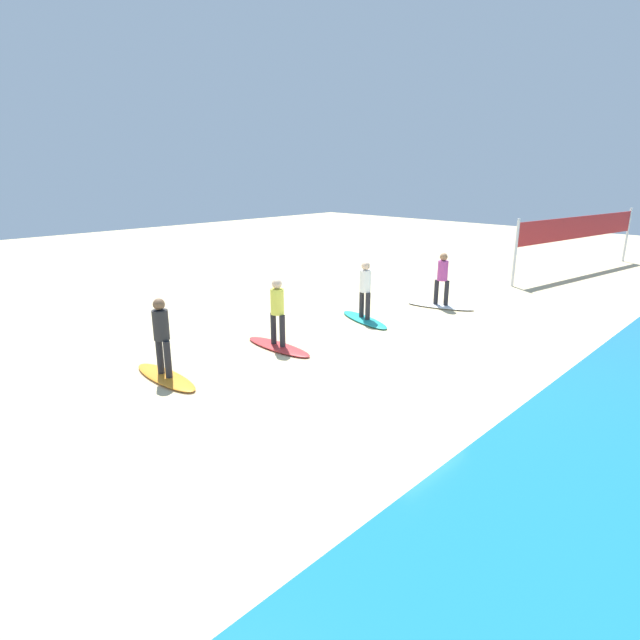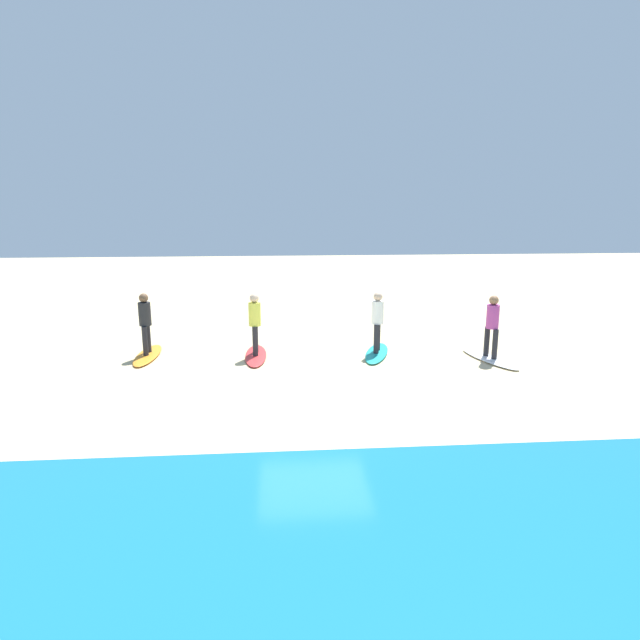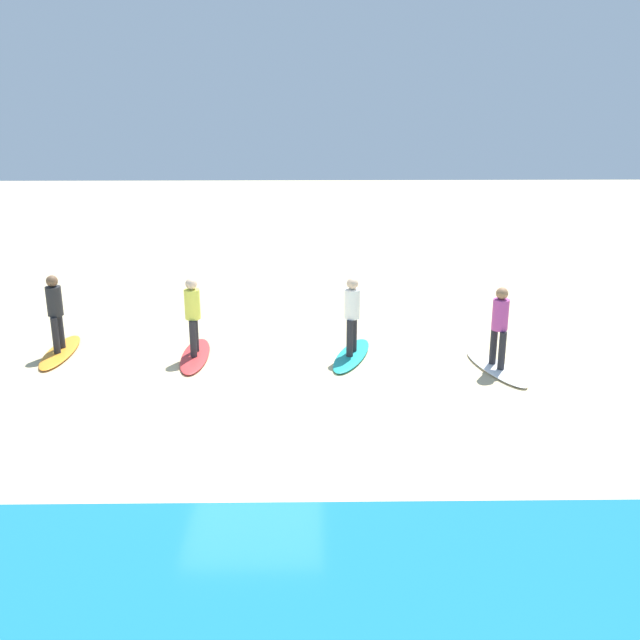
{
  "view_description": "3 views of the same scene",
  "coord_description": "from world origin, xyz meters",
  "px_view_note": "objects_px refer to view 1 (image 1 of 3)",
  "views": [
    {
      "loc": [
        9.15,
        6.26,
        4.2
      ],
      "look_at": [
        0.84,
        -1.76,
        0.79
      ],
      "focal_mm": 28.74,
      "sensor_mm": 36.0,
      "label": 1
    },
    {
      "loc": [
        0.72,
        10.99,
        4.07
      ],
      "look_at": [
        -0.34,
        -2.42,
        1.05
      ],
      "focal_mm": 29.52,
      "sensor_mm": 36.0,
      "label": 2
    },
    {
      "loc": [
        -1.03,
        11.91,
        5.66
      ],
      "look_at": [
        -1.24,
        -2.27,
        0.96
      ],
      "focal_mm": 41.71,
      "sensor_mm": 36.0,
      "label": 3
    }
  ],
  "objects_px": {
    "surfer_red": "(277,307)",
    "surfer_orange": "(161,332)",
    "surfboard_red": "(278,347)",
    "volleyball_net": "(580,230)",
    "surfboard_teal": "(364,320)",
    "surfer_teal": "(365,286)",
    "surfer_white": "(442,275)",
    "surfboard_orange": "(166,377)",
    "surfboard_white": "(440,306)"
  },
  "relations": [
    {
      "from": "surfer_white",
      "to": "surfboard_orange",
      "type": "distance_m",
      "value": 9.17
    },
    {
      "from": "surfboard_teal",
      "to": "surfer_teal",
      "type": "height_order",
      "value": "surfer_teal"
    },
    {
      "from": "surfboard_white",
      "to": "surfer_teal",
      "type": "bearing_deg",
      "value": -122.49
    },
    {
      "from": "surfer_white",
      "to": "surfer_red",
      "type": "distance_m",
      "value": 6.2
    },
    {
      "from": "surfer_red",
      "to": "surfer_orange",
      "type": "xyz_separation_m",
      "value": [
        2.9,
        -0.26,
        0.0
      ]
    },
    {
      "from": "surfboard_red",
      "to": "volleyball_net",
      "type": "distance_m",
      "value": 15.35
    },
    {
      "from": "surfer_white",
      "to": "volleyball_net",
      "type": "xyz_separation_m",
      "value": [
        -8.99,
        1.02,
        0.75
      ]
    },
    {
      "from": "surfboard_teal",
      "to": "surfboard_orange",
      "type": "height_order",
      "value": "same"
    },
    {
      "from": "surfboard_teal",
      "to": "surfer_teal",
      "type": "relative_size",
      "value": 1.28
    },
    {
      "from": "surfboard_orange",
      "to": "surfer_orange",
      "type": "relative_size",
      "value": 1.28
    },
    {
      "from": "surfer_white",
      "to": "surfer_orange",
      "type": "height_order",
      "value": "same"
    },
    {
      "from": "surfboard_teal",
      "to": "surfboard_orange",
      "type": "distance_m",
      "value": 6.19
    },
    {
      "from": "surfer_red",
      "to": "surfboard_orange",
      "type": "relative_size",
      "value": 0.78
    },
    {
      "from": "surfboard_orange",
      "to": "surfboard_teal",
      "type": "bearing_deg",
      "value": 87.84
    },
    {
      "from": "surfboard_red",
      "to": "surfer_orange",
      "type": "relative_size",
      "value": 1.28
    },
    {
      "from": "volleyball_net",
      "to": "surfboard_teal",
      "type": "bearing_deg",
      "value": -8.56
    },
    {
      "from": "surfer_teal",
      "to": "surfer_orange",
      "type": "relative_size",
      "value": 1.0
    },
    {
      "from": "surfboard_teal",
      "to": "surfer_orange",
      "type": "relative_size",
      "value": 1.28
    },
    {
      "from": "surfer_red",
      "to": "surfboard_white",
      "type": "bearing_deg",
      "value": 172.72
    },
    {
      "from": "surfboard_teal",
      "to": "surfer_red",
      "type": "distance_m",
      "value": 3.43
    },
    {
      "from": "surfer_white",
      "to": "surfboard_red",
      "type": "bearing_deg",
      "value": -7.28
    },
    {
      "from": "volleyball_net",
      "to": "surfer_orange",
      "type": "bearing_deg",
      "value": -6.54
    },
    {
      "from": "surfboard_white",
      "to": "surfer_teal",
      "type": "xyz_separation_m",
      "value": [
        2.87,
        -0.76,
        0.99
      ]
    },
    {
      "from": "surfboard_white",
      "to": "surfer_white",
      "type": "height_order",
      "value": "surfer_white"
    },
    {
      "from": "surfer_red",
      "to": "volleyball_net",
      "type": "bearing_deg",
      "value": 173.19
    },
    {
      "from": "surfboard_red",
      "to": "surfer_red",
      "type": "xyz_separation_m",
      "value": [
        0.0,
        0.0,
        0.99
      ]
    },
    {
      "from": "surfboard_teal",
      "to": "surfer_orange",
      "type": "distance_m",
      "value": 6.27
    },
    {
      "from": "surfboard_red",
      "to": "volleyball_net",
      "type": "relative_size",
      "value": 0.23
    },
    {
      "from": "surfboard_white",
      "to": "surfboard_teal",
      "type": "bearing_deg",
      "value": -122.49
    },
    {
      "from": "surfer_white",
      "to": "surfboard_white",
      "type": "bearing_deg",
      "value": -165.96
    },
    {
      "from": "surfer_white",
      "to": "volleyball_net",
      "type": "distance_m",
      "value": 9.08
    },
    {
      "from": "surfer_white",
      "to": "surfer_teal",
      "type": "bearing_deg",
      "value": -14.86
    },
    {
      "from": "surfer_white",
      "to": "surfer_teal",
      "type": "distance_m",
      "value": 2.97
    },
    {
      "from": "surfboard_red",
      "to": "surfboard_orange",
      "type": "relative_size",
      "value": 1.0
    },
    {
      "from": "surfer_white",
      "to": "surfboard_orange",
      "type": "height_order",
      "value": "surfer_white"
    },
    {
      "from": "surfboard_white",
      "to": "surfer_red",
      "type": "distance_m",
      "value": 6.28
    },
    {
      "from": "surfboard_white",
      "to": "surfer_orange",
      "type": "distance_m",
      "value": 9.17
    },
    {
      "from": "surfer_white",
      "to": "surfboard_teal",
      "type": "height_order",
      "value": "surfer_white"
    },
    {
      "from": "surfboard_white",
      "to": "volleyball_net",
      "type": "relative_size",
      "value": 0.23
    },
    {
      "from": "surfer_orange",
      "to": "surfer_red",
      "type": "bearing_deg",
      "value": 174.9
    },
    {
      "from": "surfer_orange",
      "to": "volleyball_net",
      "type": "height_order",
      "value": "volleyball_net"
    },
    {
      "from": "surfer_white",
      "to": "surfer_orange",
      "type": "xyz_separation_m",
      "value": [
        9.05,
        -1.04,
        0.0
      ]
    },
    {
      "from": "surfer_teal",
      "to": "surfer_red",
      "type": "bearing_deg",
      "value": -0.42
    },
    {
      "from": "surfer_teal",
      "to": "surfboard_orange",
      "type": "relative_size",
      "value": 0.78
    },
    {
      "from": "surfer_red",
      "to": "surfboard_red",
      "type": "bearing_deg",
      "value": 0.0
    },
    {
      "from": "surfer_teal",
      "to": "volleyball_net",
      "type": "relative_size",
      "value": 0.18
    },
    {
      "from": "surfer_white",
      "to": "surfboard_red",
      "type": "xyz_separation_m",
      "value": [
        6.15,
        -0.79,
        -0.99
      ]
    },
    {
      "from": "surfboard_red",
      "to": "volleyball_net",
      "type": "bearing_deg",
      "value": 82.54
    },
    {
      "from": "volleyball_net",
      "to": "surfer_white",
      "type": "bearing_deg",
      "value": -6.5
    },
    {
      "from": "surfboard_red",
      "to": "surfer_orange",
      "type": "height_order",
      "value": "surfer_orange"
    }
  ]
}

